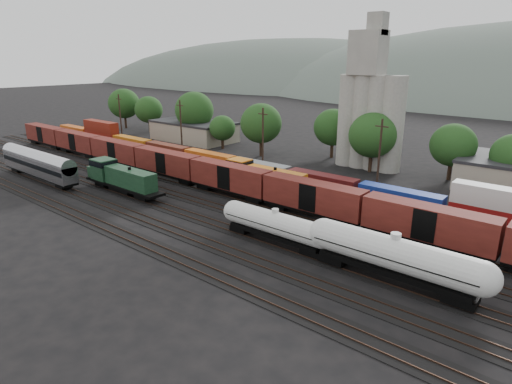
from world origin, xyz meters
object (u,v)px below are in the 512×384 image
Objects in this scene: green_locomotive at (119,177)px; passenger_coach at (38,163)px; orange_locomotive at (260,176)px; tank_car_a at (275,224)px; grain_silo at (370,111)px.

green_locomotive is 18.25m from passenger_coach.
green_locomotive reaches higher than orange_locomotive.
passenger_coach is (-49.31, -5.00, 0.71)m from tank_car_a.
passenger_coach reaches higher than tank_car_a.
tank_car_a is at bearing -78.73° from grain_silo.
orange_locomotive is (17.37, 15.00, -0.10)m from green_locomotive.
green_locomotive is 1.13× the size of tank_car_a.
green_locomotive is at bearing -119.92° from grain_silo.
green_locomotive is 31.77m from tank_car_a.
tank_car_a is at bearing -0.00° from green_locomotive.
tank_car_a is at bearing -46.18° from orange_locomotive.
passenger_coach is 0.78× the size of grain_silo.
grain_silo reaches higher than passenger_coach.
grain_silo is at bearing 101.27° from tank_car_a.
orange_locomotive is (34.92, 20.00, -0.60)m from passenger_coach.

